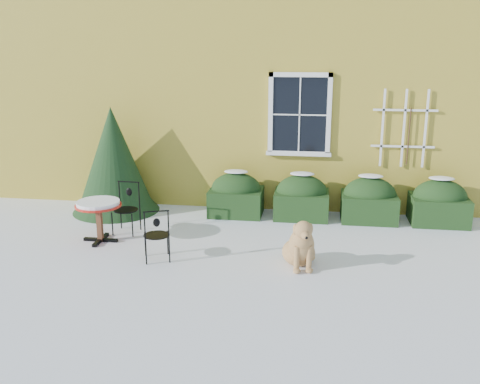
% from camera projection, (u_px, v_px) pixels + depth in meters
% --- Properties ---
extents(ground, '(80.00, 80.00, 0.00)m').
position_uv_depth(ground, '(231.00, 265.00, 8.30)').
color(ground, white).
rests_on(ground, ground).
extents(house, '(12.40, 8.40, 6.40)m').
position_uv_depth(house, '(272.00, 48.00, 14.12)').
color(house, gold).
rests_on(house, ground).
extents(hedge_row, '(4.95, 0.80, 0.91)m').
position_uv_depth(hedge_row, '(335.00, 199.00, 10.40)').
color(hedge_row, black).
rests_on(hedge_row, ground).
extents(evergreen_shrub, '(1.76, 1.76, 2.13)m').
position_uv_depth(evergreen_shrub, '(114.00, 170.00, 10.79)').
color(evergreen_shrub, black).
rests_on(evergreen_shrub, ground).
extents(bistro_table, '(0.78, 0.78, 0.73)m').
position_uv_depth(bistro_table, '(98.00, 208.00, 9.13)').
color(bistro_table, black).
rests_on(bistro_table, ground).
extents(patio_chair_near, '(0.49, 0.49, 0.86)m').
position_uv_depth(patio_chair_near, '(157.00, 234.00, 8.37)').
color(patio_chair_near, black).
rests_on(patio_chair_near, ground).
extents(patio_chair_far, '(0.44, 0.44, 0.91)m').
position_uv_depth(patio_chair_far, '(127.00, 208.00, 9.65)').
color(patio_chair_far, black).
rests_on(patio_chair_far, ground).
extents(dog, '(0.63, 0.92, 0.82)m').
position_uv_depth(dog, '(301.00, 247.00, 8.14)').
color(dog, tan).
rests_on(dog, ground).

